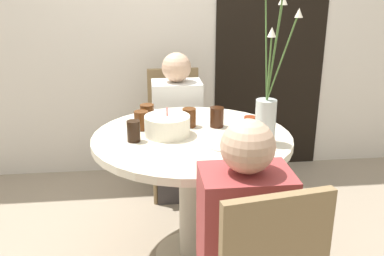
{
  "coord_description": "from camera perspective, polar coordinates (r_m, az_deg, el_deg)",
  "views": [
    {
      "loc": [
        -0.23,
        -2.12,
        1.54
      ],
      "look_at": [
        0.0,
        0.0,
        0.8
      ],
      "focal_mm": 40.0,
      "sensor_mm": 36.0,
      "label": 1
    }
  ],
  "objects": [
    {
      "name": "flower_vase",
      "position": [
        2.11,
        10.02,
        3.53
      ],
      "size": [
        0.14,
        0.27,
        0.77
      ],
      "color": "silver",
      "rests_on": "dining_table"
    },
    {
      "name": "birthday_cake",
      "position": [
        2.26,
        -3.31,
        0.33
      ],
      "size": [
        0.24,
        0.24,
        0.15
      ],
      "color": "white",
      "rests_on": "dining_table"
    },
    {
      "name": "person_guest",
      "position": [
        3.04,
        -1.99,
        -0.65
      ],
      "size": [
        0.34,
        0.24,
        1.08
      ],
      "color": "#383333",
      "rests_on": "ground_plane"
    },
    {
      "name": "drink_glass_5",
      "position": [
        2.36,
        -6.76,
        1.03
      ],
      "size": [
        0.08,
        0.08,
        0.1
      ],
      "color": "#51280F",
      "rests_on": "dining_table"
    },
    {
      "name": "wall_back",
      "position": [
        3.43,
        -2.45,
        15.19
      ],
      "size": [
        8.0,
        0.05,
        2.6
      ],
      "color": "silver",
      "rests_on": "ground_plane"
    },
    {
      "name": "doorway_panel",
      "position": [
        3.56,
        10.47,
        10.61
      ],
      "size": [
        0.9,
        0.01,
        2.05
      ],
      "color": "black",
      "rests_on": "ground_plane"
    },
    {
      "name": "drink_glass_1",
      "position": [
        2.39,
        3.33,
        1.46
      ],
      "size": [
        0.08,
        0.08,
        0.11
      ],
      "color": "#33190C",
      "rests_on": "dining_table"
    },
    {
      "name": "side_plate",
      "position": [
        2.12,
        4.43,
        -2.33
      ],
      "size": [
        0.17,
        0.17,
        0.01
      ],
      "color": "silver",
      "rests_on": "dining_table"
    },
    {
      "name": "drink_glass_4",
      "position": [
        2.19,
        -7.8,
        -0.41
      ],
      "size": [
        0.07,
        0.07,
        0.11
      ],
      "color": "black",
      "rests_on": "dining_table"
    },
    {
      "name": "drink_glass_0",
      "position": [
        2.39,
        -0.47,
        1.4
      ],
      "size": [
        0.08,
        0.08,
        0.1
      ],
      "color": "#51280F",
      "rests_on": "dining_table"
    },
    {
      "name": "ground_plane",
      "position": [
        2.63,
        0.0,
        -16.66
      ],
      "size": [
        16.0,
        16.0,
        0.0
      ],
      "primitive_type": "plane",
      "color": "gray"
    },
    {
      "name": "drink_glass_2",
      "position": [
        2.26,
        7.69,
        0.21
      ],
      "size": [
        0.06,
        0.06,
        0.11
      ],
      "color": "maroon",
      "rests_on": "dining_table"
    },
    {
      "name": "chair_right_flank",
      "position": [
        3.19,
        -2.3,
        0.55
      ],
      "size": [
        0.41,
        0.41,
        0.92
      ],
      "rotation": [
        0.0,
        0.0,
        0.03
      ],
      "color": "tan",
      "rests_on": "ground_plane"
    },
    {
      "name": "drink_glass_3",
      "position": [
        2.44,
        -5.99,
        1.84
      ],
      "size": [
        0.08,
        0.08,
        0.11
      ],
      "color": "#51280F",
      "rests_on": "dining_table"
    },
    {
      "name": "dining_table",
      "position": [
        2.33,
        0.0,
        -4.67
      ],
      "size": [
        1.06,
        1.06,
        0.76
      ],
      "color": "beige",
      "rests_on": "ground_plane"
    }
  ]
}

